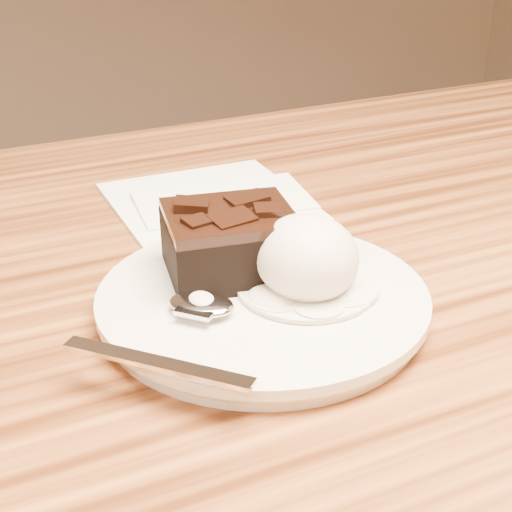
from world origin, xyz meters
name	(u,v)px	position (x,y,z in m)	size (l,w,h in m)	color
plate	(263,304)	(0.00, -0.03, 0.76)	(0.22, 0.22, 0.02)	white
brownie	(230,247)	(-0.01, 0.01, 0.79)	(0.08, 0.07, 0.04)	black
ice_cream_scoop	(307,258)	(0.03, -0.04, 0.79)	(0.07, 0.07, 0.06)	white
melt_puddle	(306,288)	(0.03, -0.04, 0.77)	(0.09, 0.09, 0.00)	silver
spoon	(202,307)	(-0.05, -0.04, 0.77)	(0.03, 0.17, 0.01)	silver
napkin	(209,200)	(0.04, 0.17, 0.75)	(0.16, 0.16, 0.01)	white
crumb_a	(351,286)	(0.05, -0.05, 0.77)	(0.01, 0.01, 0.00)	black
crumb_b	(199,291)	(-0.04, -0.01, 0.77)	(0.01, 0.01, 0.00)	black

